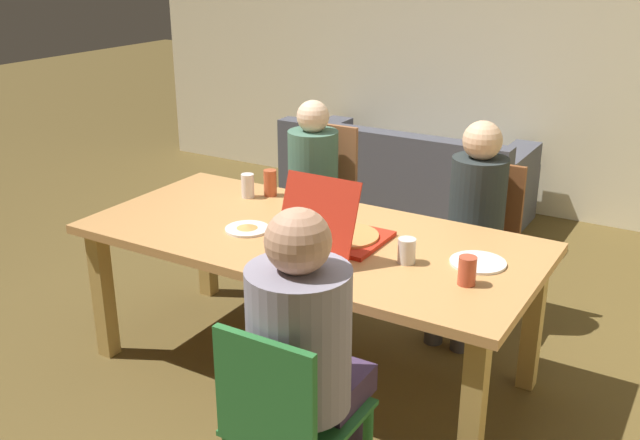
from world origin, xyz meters
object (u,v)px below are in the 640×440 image
plate_0 (478,263)px  drinking_glass_1 (248,186)px  pizza_box_0 (339,234)px  plate_1 (247,228)px  chair_1 (321,200)px  person_2 (472,212)px  chair_0 (286,422)px  person_1 (307,183)px  person_0 (306,343)px  chair_2 (480,233)px  drinking_glass_2 (270,183)px  drinking_glass_0 (467,271)px  couch (405,182)px  dining_table (309,250)px  drinking_glass_3 (407,251)px

plate_0 → drinking_glass_1: size_ratio=1.85×
pizza_box_0 → plate_1: bearing=-171.1°
chair_1 → person_2: bearing=-8.5°
chair_0 → pizza_box_0: (-0.33, 0.95, 0.30)m
person_1 → person_2: (1.03, 0.01, 0.00)m
person_0 → chair_2: size_ratio=1.39×
person_0 → drinking_glass_1: size_ratio=9.51×
chair_1 → drinking_glass_2: size_ratio=6.82×
person_0 → drinking_glass_0: person_0 is taller
person_0 → plate_1: bearing=136.8°
pizza_box_0 → plate_0: bearing=10.5°
drinking_glass_0 → couch: (-1.36, 2.43, -0.52)m
person_1 → plate_0: 1.52m
person_2 → drinking_glass_2: person_2 is taller
chair_0 → chair_1: chair_1 is taller
dining_table → chair_1: chair_1 is taller
drinking_glass_0 → drinking_glass_3: (-0.30, 0.07, -0.00)m
dining_table → person_0: 1.00m
couch → drinking_glass_2: bearing=-88.4°
drinking_glass_0 → drinking_glass_2: size_ratio=0.83×
chair_0 → person_2: person_2 is taller
drinking_glass_0 → chair_2: bearing=105.6°
chair_0 → person_2: (0.00, 1.82, 0.19)m
plate_0 → plate_1: plate_1 is taller
chair_1 → drinking_glass_3: bearing=-45.2°
chair_1 → couch: bearing=90.4°
person_0 → person_1: size_ratio=1.06×
person_0 → plate_0: (0.29, 0.93, 0.01)m
person_1 → drinking_glass_3: size_ratio=10.59×
chair_0 → pizza_box_0: bearing=109.1°
person_1 → drinking_glass_2: 0.47m
chair_0 → couch: size_ratio=0.47×
chair_1 → chair_0: bearing=-62.4°
plate_1 → drinking_glass_2: bearing=112.1°
drinking_glass_0 → drinking_glass_3: bearing=166.4°
pizza_box_0 → couch: 2.49m
person_0 → person_1: (-1.03, 1.68, -0.05)m
chair_0 → drinking_glass_3: 0.97m
person_0 → plate_0: bearing=72.7°
pizza_box_0 → drinking_glass_1: bearing=156.6°
person_0 → person_1: bearing=121.6°
chair_0 → chair_1: bearing=117.6°
plate_1 → pizza_box_0: bearing=8.9°
chair_1 → drinking_glass_1: 0.76m
dining_table → chair_1: (-0.52, 0.99, -0.14)m
drinking_glass_0 → drinking_glass_1: (-1.39, 0.43, 0.01)m
chair_2 → couch: bearing=128.8°
chair_2 → pizza_box_0: pizza_box_0 is taller
dining_table → person_1: (-0.52, 0.82, 0.02)m
chair_2 → person_2: 0.24m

